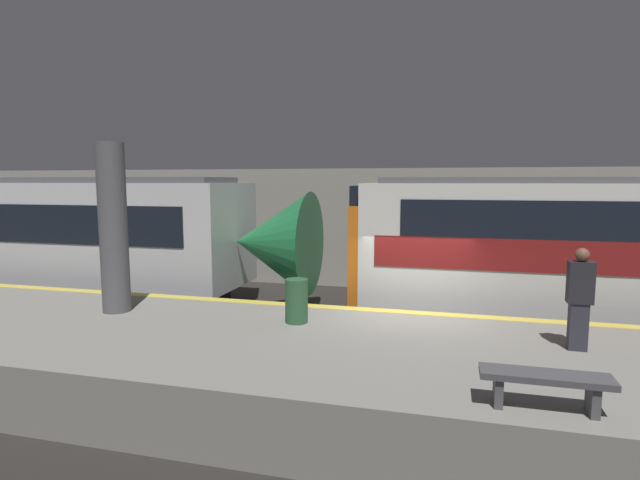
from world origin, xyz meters
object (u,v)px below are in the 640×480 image
support_pillar_near (113,228)px  person_waiting (580,297)px  platform_bench (545,382)px  trash_bin (297,301)px

support_pillar_near → person_waiting: support_pillar_near is taller
platform_bench → trash_bin: size_ratio=1.76×
person_waiting → platform_bench: size_ratio=1.11×
person_waiting → trash_bin: bearing=175.8°
trash_bin → support_pillar_near: bearing=-177.7°
support_pillar_near → trash_bin: 4.13m
support_pillar_near → platform_bench: bearing=-18.5°
support_pillar_near → trash_bin: size_ratio=4.13×
person_waiting → support_pillar_near: bearing=178.7°
person_waiting → platform_bench: person_waiting is taller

